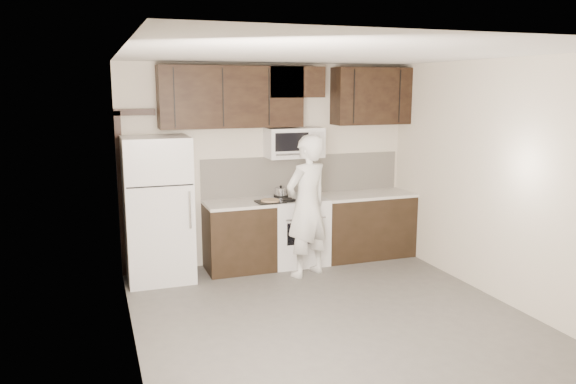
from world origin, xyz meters
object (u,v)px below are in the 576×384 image
microwave (294,143)px  refrigerator (158,209)px  person (307,206)px  stove (297,230)px

microwave → refrigerator: bearing=-174.9°
microwave → refrigerator: (-1.85, -0.17, -0.75)m
refrigerator → person: bearing=-14.3°
stove → microwave: microwave is taller
refrigerator → microwave: bearing=5.1°
microwave → person: bearing=-95.0°
stove → microwave: 1.20m
microwave → person: size_ratio=0.42×
stove → refrigerator: (-1.85, -0.05, 0.44)m
stove → refrigerator: refrigerator is taller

